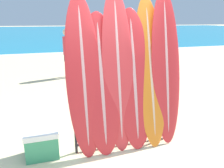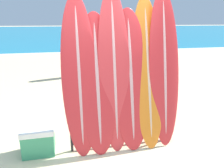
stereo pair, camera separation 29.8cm
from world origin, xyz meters
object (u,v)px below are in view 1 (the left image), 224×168
surfboard_slot_3 (134,80)px  cooler_box (42,143)px  surfboard_slot_5 (166,68)px  surfboard_slot_1 (102,84)px  surfboard_slot_2 (118,71)px  surfboard_slot_4 (150,72)px  surfboard_slot_0 (84,77)px  surfboard_rack (127,120)px  person_near_water (67,51)px  person_mid_beach (124,57)px

surfboard_slot_3 → cooler_box: 1.66m
surfboard_slot_3 → surfboard_slot_5: bearing=0.4°
surfboard_slot_1 → surfboard_slot_2: bearing=4.3°
surfboard_slot_4 → surfboard_slot_5: size_ratio=0.96×
surfboard_slot_0 → surfboard_slot_3: surfboard_slot_0 is taller
surfboard_slot_1 → surfboard_slot_2: surfboard_slot_2 is taller
surfboard_slot_3 → surfboard_rack: bearing=-159.2°
surfboard_slot_3 → surfboard_slot_0: bearing=179.2°
surfboard_slot_4 → person_near_water: 4.69m
surfboard_slot_2 → surfboard_slot_0: bearing=-179.8°
surfboard_slot_5 → person_near_water: 4.77m
surfboard_slot_3 → surfboard_slot_1: bearing=-179.2°
surfboard_slot_1 → person_near_water: 4.64m
surfboard_slot_1 → surfboard_slot_4: surfboard_slot_4 is taller
surfboard_rack → person_near_water: (-0.43, 4.68, 0.49)m
surfboard_rack → person_near_water: person_near_water is taller
surfboard_slot_3 → cooler_box: bearing=179.3°
surfboard_slot_0 → surfboard_slot_1: 0.29m
surfboard_slot_2 → person_near_water: bearing=93.7°
surfboard_slot_0 → cooler_box: size_ratio=4.89×
person_near_water → person_mid_beach: 2.06m
surfboard_slot_5 → surfboard_rack: bearing=-175.6°
surfboard_slot_0 → surfboard_slot_4: (1.06, 0.02, -0.00)m
surfboard_rack → cooler_box: bearing=177.1°
surfboard_slot_5 → cooler_box: size_ratio=5.10×
surfboard_slot_0 → surfboard_slot_4: bearing=0.9°
person_mid_beach → cooler_box: bearing=139.1°
surfboard_slot_3 → surfboard_slot_4: (0.29, 0.03, 0.09)m
surfboard_rack → surfboard_slot_3: (0.13, 0.05, 0.64)m
surfboard_slot_1 → surfboard_slot_5: bearing=0.6°
surfboard_slot_2 → surfboard_slot_4: (0.54, 0.01, -0.05)m
surfboard_slot_0 → surfboard_slot_2: size_ratio=0.96×
surfboard_slot_4 → surfboard_slot_2: bearing=-178.5°
surfboard_slot_0 → surfboard_slot_5: (1.32, -0.01, 0.05)m
surfboard_slot_1 → surfboard_slot_5: size_ratio=0.86×
surfboard_rack → surfboard_slot_4: 0.84m
surfboard_slot_5 → person_mid_beach: size_ratio=1.57×
surfboard_slot_2 → person_near_water: size_ratio=1.45×
surfboard_slot_4 → surfboard_slot_0: bearing=-179.1°
surfboard_slot_3 → person_mid_beach: size_ratio=1.38×
person_near_water → surfboard_slot_2: bearing=-26.2°
cooler_box → surfboard_slot_1: bearing=-1.6°
surfboard_slot_1 → surfboard_slot_3: 0.52m
surfboard_slot_0 → surfboard_slot_3: bearing=-0.8°
surfboard_rack → person_near_water: size_ratio=1.00×
surfboard_slot_2 → surfboard_slot_3: size_ratio=1.13×
person_near_water → surfboard_slot_0: bearing=-32.7°
surfboard_rack → surfboard_slot_2: bearing=154.9°
surfboard_slot_5 → person_near_water: surfboard_slot_5 is taller
surfboard_slot_3 → surfboard_slot_5: 0.56m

